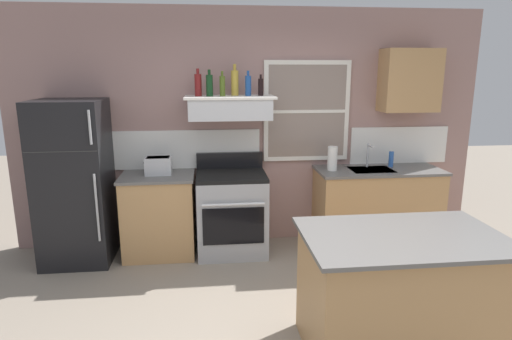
{
  "coord_description": "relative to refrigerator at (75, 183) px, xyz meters",
  "views": [
    {
      "loc": [
        -0.5,
        -2.76,
        2.04
      ],
      "look_at": [
        -0.05,
        1.2,
        1.1
      ],
      "focal_mm": 30.51,
      "sensor_mm": 36.0,
      "label": 1
    }
  ],
  "objects": [
    {
      "name": "bottle_balsamic_dark",
      "position": [
        1.99,
        0.13,
        0.98
      ],
      "size": [
        0.06,
        0.06,
        0.23
      ],
      "color": "black",
      "rests_on": "range_hood_shelf"
    },
    {
      "name": "range_hood_shelf",
      "position": [
        1.65,
        0.12,
        0.76
      ],
      "size": [
        0.96,
        0.52,
        0.24
      ],
      "color": "silver"
    },
    {
      "name": "stove_range",
      "position": [
        1.65,
        0.02,
        -0.4
      ],
      "size": [
        0.76,
        0.69,
        1.09
      ],
      "color": "#9EA0A5",
      "rests_on": "ground_plane"
    },
    {
      "name": "dish_soap_bottle",
      "position": [
        3.53,
        0.16,
        0.14
      ],
      "size": [
        0.06,
        0.06,
        0.18
      ],
      "primitive_type": "cylinder",
      "color": "blue",
      "rests_on": "counter_right_with_sink"
    },
    {
      "name": "toaster",
      "position": [
        0.87,
        0.08,
        0.15
      ],
      "size": [
        0.3,
        0.2,
        0.19
      ],
      "color": "silver",
      "rests_on": "counter_left_of_stove"
    },
    {
      "name": "upper_cabinet_right",
      "position": [
        3.7,
        0.2,
        1.04
      ],
      "size": [
        0.64,
        0.32,
        0.7
      ],
      "color": "tan"
    },
    {
      "name": "refrigerator",
      "position": [
        0.0,
        0.0,
        0.0
      ],
      "size": [
        0.7,
        0.72,
        1.73
      ],
      "color": "black",
      "rests_on": "ground_plane"
    },
    {
      "name": "bottle_champagne_gold_foil",
      "position": [
        1.71,
        0.18,
        1.02
      ],
      "size": [
        0.08,
        0.08,
        0.33
      ],
      "color": "#B29333",
      "rests_on": "range_hood_shelf"
    },
    {
      "name": "bottle_olive_oil_square",
      "position": [
        1.57,
        0.11,
        0.99
      ],
      "size": [
        0.06,
        0.06,
        0.26
      ],
      "color": "#4C601E",
      "rests_on": "range_hood_shelf"
    },
    {
      "name": "bottle_blue_liqueur",
      "position": [
        1.85,
        0.12,
        0.99
      ],
      "size": [
        0.07,
        0.07,
        0.27
      ],
      "color": "#1E478C",
      "rests_on": "range_hood_shelf"
    },
    {
      "name": "counter_left_of_stove",
      "position": [
        0.85,
        0.06,
        -0.41
      ],
      "size": [
        0.79,
        0.63,
        0.91
      ],
      "color": "tan",
      "rests_on": "ground_plane"
    },
    {
      "name": "bottle_red_label_wine",
      "position": [
        1.32,
        0.13,
        1.0
      ],
      "size": [
        0.07,
        0.07,
        0.29
      ],
      "color": "maroon",
      "rests_on": "range_hood_shelf"
    },
    {
      "name": "kitchen_island",
      "position": [
        2.74,
        -1.9,
        -0.41
      ],
      "size": [
        1.4,
        0.9,
        0.91
      ],
      "color": "tan",
      "rests_on": "ground_plane"
    },
    {
      "name": "bottle_dark_green_wine",
      "position": [
        1.44,
        0.09,
        1.0
      ],
      "size": [
        0.07,
        0.07,
        0.28
      ],
      "color": "#143819",
      "rests_on": "range_hood_shelf"
    },
    {
      "name": "back_wall",
      "position": [
        1.93,
        0.39,
        0.49
      ],
      "size": [
        5.4,
        0.11,
        2.7
      ],
      "color": "gray",
      "rests_on": "ground_plane"
    },
    {
      "name": "paper_towel_roll",
      "position": [
        2.79,
        0.06,
        0.18
      ],
      "size": [
        0.11,
        0.11,
        0.27
      ],
      "primitive_type": "cylinder",
      "color": "white",
      "rests_on": "counter_right_with_sink"
    },
    {
      "name": "counter_right_with_sink",
      "position": [
        3.35,
        0.06,
        -0.41
      ],
      "size": [
        1.43,
        0.63,
        0.91
      ],
      "color": "tan",
      "rests_on": "ground_plane"
    },
    {
      "name": "sink_faucet",
      "position": [
        3.25,
        0.16,
        0.22
      ],
      "size": [
        0.03,
        0.17,
        0.28
      ],
      "color": "silver",
      "rests_on": "counter_right_with_sink"
    }
  ]
}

